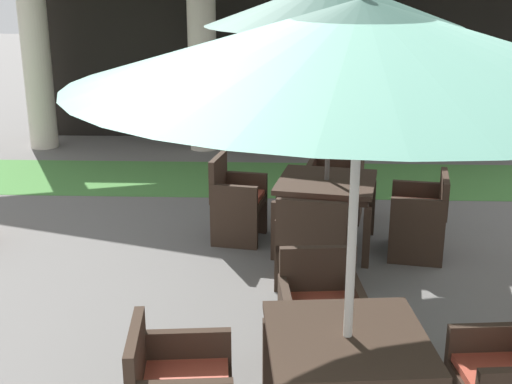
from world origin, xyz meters
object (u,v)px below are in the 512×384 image
Objects in this scene: patio_chair_near_foreground_west at (236,202)px; patio_chair_mid_left_east at (508,384)px; patio_table_near_foreground at (327,189)px; patio_chair_near_foreground_south at (313,242)px; patio_chair_near_foreground_east at (421,215)px; patio_chair_mid_left_north at (320,312)px; patio_chair_near_foreground_north at (336,182)px; patio_umbrella_near_foreground at (333,5)px; patio_umbrella_mid_left at (361,45)px; patio_table_mid_left at (347,352)px.

patio_chair_near_foreground_west is 3.72m from patio_chair_mid_left_east.
patio_chair_mid_left_east is (0.90, -3.07, -0.23)m from patio_table_near_foreground.
patio_chair_near_foreground_south is (-0.17, -0.94, -0.21)m from patio_table_near_foreground.
patio_chair_near_foreground_west reaches higher than patio_table_near_foreground.
patio_chair_near_foreground_east reaches higher than patio_chair_mid_left_north.
patio_chair_near_foreground_north is 3.15m from patio_chair_mid_left_north.
patio_chair_near_foreground_south is 1.07× the size of patio_chair_mid_left_north.
patio_chair_mid_left_north is at bearing 94.02° from patio_chair_near_foreground_north.
patio_chair_near_foreground_south is (-0.33, -1.87, 0.01)m from patio_chair_near_foreground_north.
patio_chair_near_foreground_north is 0.98× the size of patio_chair_mid_left_east.
patio_umbrella_near_foreground is 3.79m from patio_chair_mid_left_east.
patio_chair_mid_left_east is at bearing 135.01° from patio_chair_mid_left_north.
patio_chair_near_foreground_west is 3.96m from patio_umbrella_mid_left.
patio_chair_near_foreground_north reaches higher than patio_table_mid_left.
patio_table_near_foreground is 0.97m from patio_chair_near_foreground_north.
patio_umbrella_near_foreground is 3.01m from patio_chair_mid_left_north.
patio_table_near_foreground is at bearing -99.96° from patio_chair_mid_left_north.
patio_table_near_foreground is at bearing 90.00° from patio_chair_near_foreground_south.
patio_chair_near_foreground_north is 4.55m from patio_umbrella_mid_left.
patio_chair_mid_left_east is (0.73, -4.00, -0.01)m from patio_chair_near_foreground_north.
patio_umbrella_near_foreground reaches higher than patio_chair_mid_left_north.
patio_chair_near_foreground_north is at bearing 90.00° from patio_chair_near_foreground_south.
patio_chair_near_foreground_north is at bearing 86.73° from patio_table_mid_left.
patio_chair_mid_left_east is (0.97, 0.10, -0.25)m from patio_table_mid_left.
patio_chair_near_foreground_west is at bearing 104.58° from patio_table_mid_left.
patio_chair_mid_left_east is at bearing 5.67° from patio_table_mid_left.
patio_chair_near_foreground_south is at bearing 44.97° from patio_chair_near_foreground_west.
patio_umbrella_near_foreground is at bearing 88.75° from patio_table_mid_left.
patio_umbrella_near_foreground is 2.76× the size of patio_table_mid_left.
patio_umbrella_near_foreground is 2.23m from patio_chair_near_foreground_south.
patio_chair_near_foreground_east is (1.10, 0.77, -0.00)m from patio_chair_near_foreground_south.
patio_table_mid_left is at bearing 171.56° from patio_chair_near_foreground_east.
patio_table_mid_left is at bearing -91.25° from patio_umbrella_near_foreground.
patio_chair_near_foreground_north is at bearing 45.02° from patio_chair_near_foreground_east.
patio_chair_near_foreground_south reaches higher than patio_table_near_foreground.
patio_umbrella_mid_left reaches higher than patio_chair_mid_left_east.
patio_chair_mid_left_east is (1.83, -3.23, -0.02)m from patio_chair_near_foreground_west.
patio_chair_near_foreground_east is at bearing 135.02° from patio_chair_near_foreground_north.
patio_table_near_foreground is 1.36× the size of patio_chair_mid_left_north.
patio_table_mid_left is at bearing -77.47° from patio_chair_near_foreground_south.
patio_umbrella_near_foreground is at bearing 90.00° from patio_chair_near_foreground_east.
patio_chair_near_foreground_north is at bearing 86.73° from patio_umbrella_mid_left.
patio_chair_near_foreground_east is 3.17m from patio_table_mid_left.
patio_umbrella_near_foreground is at bearing 90.00° from patio_table_near_foreground.
patio_umbrella_near_foreground is 3.63m from patio_table_mid_left.
patio_table_mid_left is (0.87, -3.33, 0.23)m from patio_chair_near_foreground_west.
patio_chair_near_foreground_south is 1.26m from patio_chair_mid_left_north.
patio_chair_near_foreground_north is at bearing 79.96° from patio_table_near_foreground.
patio_table_near_foreground is 1.32× the size of patio_chair_near_foreground_east.
patio_chair_near_foreground_south is at bearing 20.86° from patio_chair_mid_left_east.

